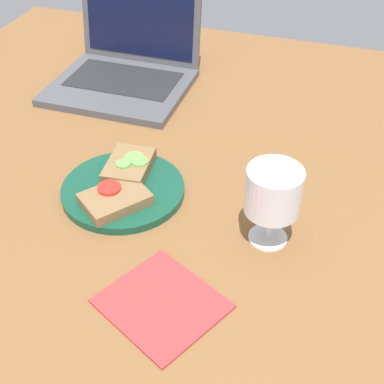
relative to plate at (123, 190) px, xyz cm
name	(u,v)px	position (x,y,z in cm)	size (l,w,h in cm)	color
wooden_table	(170,188)	(6.73, 5.74, -2.23)	(140.00, 140.00, 3.00)	brown
plate	(123,190)	(0.00, 0.00, 0.00)	(21.88, 21.88, 1.47)	#144733
sandwich_with_tomato	(115,198)	(0.59, -4.49, 1.76)	(12.79, 13.33, 2.47)	brown
sandwich_with_cucumber	(129,166)	(-0.62, 4.56, 1.96)	(8.62, 11.31, 2.69)	brown
wine_glass	(273,194)	(26.92, -3.35, 8.64)	(8.67, 8.67, 13.67)	white
laptop	(126,67)	(-16.05, 38.64, 3.28)	(30.77, 28.98, 21.89)	#4C4C51
napkin	(162,304)	(15.34, -21.30, -0.53)	(15.72, 14.31, 0.40)	#B23333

